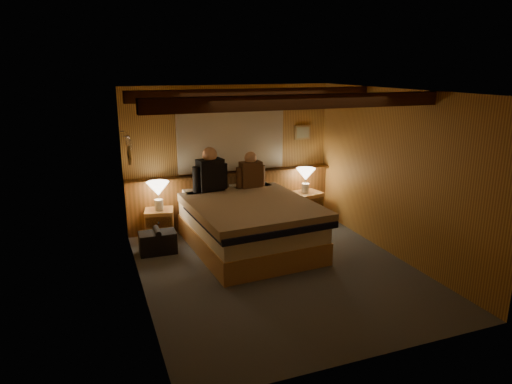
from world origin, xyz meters
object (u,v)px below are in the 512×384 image
nightstand_left (160,224)px  lamp_left (158,190)px  bed (249,224)px  duffel_bag (158,242)px  nightstand_right (307,206)px  lamp_right (306,176)px  person_left (210,173)px  person_right (251,173)px

nightstand_left → lamp_left: 0.57m
bed → duffel_bag: bed is taller
duffel_bag → bed: bearing=-11.8°
nightstand_right → lamp_right: size_ratio=1.27×
lamp_right → person_left: (-1.74, -0.06, 0.21)m
bed → nightstand_right: 1.67m
lamp_left → person_left: person_left is taller
bed → lamp_left: bearing=140.4°
lamp_right → person_right: 1.08m
bed → nightstand_right: (1.41, 0.87, -0.13)m
nightstand_left → lamp_right: bearing=11.1°
lamp_left → nightstand_left: bearing=97.4°
lamp_left → lamp_right: lamp_right is taller
nightstand_right → person_right: (-1.11, -0.11, 0.73)m
lamp_left → nightstand_right: bearing=0.1°
lamp_right → person_right: (-1.06, -0.09, 0.16)m
person_right → duffel_bag: size_ratio=1.15×
nightstand_right → person_right: 1.33m
nightstand_left → nightstand_right: (2.62, -0.02, 0.02)m
nightstand_right → lamp_right: 0.57m
nightstand_right → nightstand_left: bearing=167.5°
lamp_left → person_left: bearing=-5.3°
bed → lamp_left: 1.54m
nightstand_right → lamp_left: (-2.62, -0.00, 0.55)m
lamp_right → person_left: 1.76m
person_right → person_left: bearing=173.8°
person_right → duffel_bag: 1.89m
bed → lamp_right: (1.37, 0.85, 0.44)m
nightstand_right → lamp_left: size_ratio=1.21×
bed → lamp_left: lamp_left is taller
nightstand_right → person_left: (-1.79, -0.08, 0.78)m
nightstand_left → person_right: size_ratio=0.83×
bed → lamp_right: 1.67m
lamp_left → duffel_bag: lamp_left is taller
lamp_left → lamp_right: 2.57m
duffel_bag → lamp_right: bearing=12.8°
nightstand_right → duffel_bag: nightstand_right is taller
nightstand_left → duffel_bag: (-0.13, -0.58, -0.07)m
nightstand_left → person_left: person_left is taller
lamp_right → nightstand_left: bearing=179.1°
person_right → nightstand_right: bearing=2.2°
nightstand_left → lamp_left: lamp_left is taller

